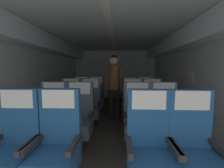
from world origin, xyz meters
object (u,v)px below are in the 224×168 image
Objects in this scene: seat_a_left_aisle at (57,149)px; seat_a_left_window at (14,148)px; seat_a_right_aisle at (194,153)px; seat_b_left_aisle at (79,119)px; seat_b_right_window at (138,120)px; seat_d_left_aisle at (96,98)px; seat_c_left_window at (71,106)px; seat_c_right_aisle at (152,106)px; seat_b_left_window at (53,119)px; seat_d_right_window at (130,98)px; flight_attendant at (114,80)px; seat_c_right_window at (133,106)px; seat_a_right_window at (149,151)px; seat_d_left_window at (81,98)px; seat_b_right_aisle at (164,120)px; seat_c_left_aisle at (90,106)px; seat_d_right_aisle at (145,99)px.

seat_a_left_window is at bearing -177.96° from seat_a_left_aisle.
seat_b_left_aisle is (-1.42, 0.91, 0.00)m from seat_a_right_aisle.
seat_b_left_aisle is at bearing 90.63° from seat_a_left_aisle.
seat_b_right_window is 2.04m from seat_d_left_aisle.
seat_c_left_window is (-1.42, 0.91, 0.00)m from seat_b_right_window.
seat_b_left_window is at bearing -154.02° from seat_c_right_aisle.
seat_b_right_window is (0.97, 0.90, 0.00)m from seat_a_left_aisle.
seat_d_right_window is 0.86m from flight_attendant.
seat_a_right_window is at bearing -90.18° from seat_c_right_window.
seat_b_left_aisle is 1.69m from seat_c_right_aisle.
seat_d_left_window is (-1.43, 2.73, 0.00)m from seat_a_right_window.
seat_a_right_aisle and seat_c_right_aisle have the same top height.
seat_b_right_aisle is (-0.01, 0.92, 0.00)m from seat_a_right_aisle.
seat_d_left_window is (0.00, 1.82, 0.00)m from seat_b_left_window.
seat_a_right_window is at bearing -32.52° from seat_b_left_window.
flight_attendant is (-0.43, 1.35, 0.56)m from seat_b_right_window.
seat_a_right_window is at bearing -61.85° from seat_c_left_aisle.
seat_b_right_window and seat_d_left_aisle have the same top height.
seat_c_right_window is 0.65× the size of flight_attendant.
seat_c_left_window and seat_c_right_window have the same top height.
seat_c_left_aisle is 1.00× the size of seat_c_right_aisle.
flight_attendant reaches higher than seat_d_left_aisle.
seat_a_right_aisle and seat_b_right_window have the same top height.
seat_c_right_window and seat_d_left_window have the same top height.
seat_d_right_window is (1.42, 2.74, 0.00)m from seat_a_left_window.
seat_a_left_window is 1.00× the size of seat_c_left_aisle.
seat_a_left_aisle is 1.80m from seat_c_left_aisle.
seat_a_right_window is 1.00× the size of seat_b_left_window.
seat_d_left_window is (-1.43, 0.91, 0.00)m from seat_c_right_window.
seat_a_right_aisle is 2.73m from seat_d_right_aisle.
seat_b_right_aisle and seat_d_right_aisle have the same top height.
seat_d_right_aisle is (1.86, 2.73, 0.00)m from seat_a_left_window.
seat_a_right_window is at bearing -99.24° from seat_d_right_aisle.
seat_c_left_aisle is (0.01, 0.90, 0.00)m from seat_b_left_aisle.
seat_c_right_aisle is at bearing 32.57° from seat_b_left_aisle.
flight_attendant is (0.99, 0.44, 0.56)m from seat_c_left_window.
seat_d_right_window is (0.98, 1.82, 0.00)m from seat_b_left_aisle.
seat_b_right_aisle is at bearing -32.32° from seat_c_left_aisle.
seat_d_left_window and seat_d_left_aisle have the same top height.
seat_d_right_window is (-0.44, 2.73, 0.00)m from seat_a_right_aisle.
seat_b_left_aisle is at bearing -90.71° from seat_c_left_aisle.
seat_b_left_aisle is at bearing 64.40° from seat_a_left_window.
seat_c_right_aisle is at bearing -63.91° from seat_d_right_window.
seat_c_left_aisle is 1.00× the size of seat_d_right_aisle.
seat_c_left_window is (0.01, 0.91, 0.00)m from seat_b_left_window.
seat_a_right_window is at bearing -90.12° from seat_d_right_window.
seat_a_left_window is 1.00× the size of seat_d_left_window.
seat_a_right_window and seat_b_right_aisle have the same top height.
seat_c_right_window is 1.00× the size of seat_d_right_aisle.
seat_c_left_aisle is at bearing -147.01° from seat_d_right_aisle.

